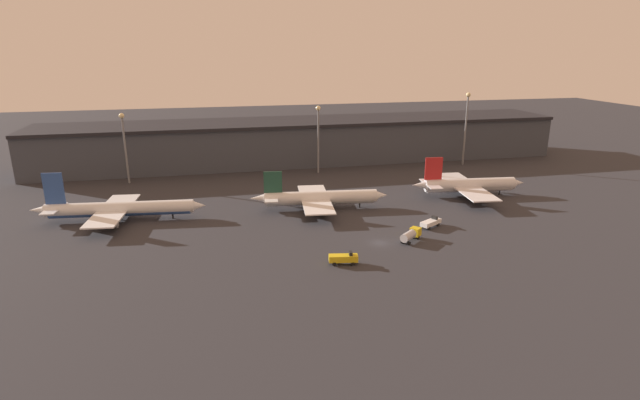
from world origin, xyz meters
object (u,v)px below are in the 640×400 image
Objects in this scene: service_vehicle_0 at (344,258)px; service_vehicle_1 at (411,235)px; airplane_1 at (319,198)px; service_vehicle_2 at (431,223)px; airplane_0 at (118,209)px; airplane_2 at (468,185)px.

service_vehicle_0 is 21.81m from service_vehicle_1.
service_vehicle_2 is at bearing -34.07° from airplane_1.
service_vehicle_1 is 1.01× the size of service_vehicle_2.
airplane_0 is 6.77× the size of service_vehicle_1.
service_vehicle_1 is 12.37m from service_vehicle_2.
service_vehicle_0 is at bearing -135.17° from airplane_2.
airplane_2 is 5.63× the size of service_vehicle_0.
airplane_0 is 6.82× the size of service_vehicle_2.
airplane_0 is at bearing 151.88° from service_vehicle_0.
airplane_1 is at bearing 95.31° from service_vehicle_0.
airplane_2 reaches higher than service_vehicle_2.
airplane_1 reaches higher than service_vehicle_2.
service_vehicle_1 is (16.20, -29.97, -1.68)m from airplane_1.
airplane_1 is 49.54m from airplane_2.
service_vehicle_2 is (25.43, -21.76, -2.10)m from airplane_1.
service_vehicle_1 is at bearing -17.70° from airplane_0.
service_vehicle_0 is at bearing -179.04° from service_vehicle_2.
airplane_1 is at bearing 3.98° from airplane_0.
airplane_1 is 33.53m from service_vehicle_2.
airplane_1 is at bearing 78.84° from service_vehicle_1.
airplane_0 is at bearing 116.27° from service_vehicle_1.
service_vehicle_0 is (-52.97, -41.91, -2.13)m from airplane_2.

